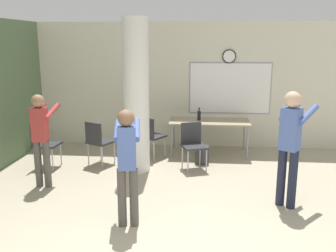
{
  "coord_description": "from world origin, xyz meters",
  "views": [
    {
      "loc": [
        0.31,
        -3.42,
        2.39
      ],
      "look_at": [
        -0.21,
        2.3,
        1.07
      ],
      "focal_mm": 40.0,
      "sensor_mm": 36.0,
      "label": 1
    }
  ],
  "objects": [
    {
      "name": "chair_near_pillar",
      "position": [
        -1.68,
        3.44,
        0.51
      ],
      "size": [
        0.59,
        0.59,
        0.87
      ],
      "color": "#2D2D33",
      "rests_on": "ground_plane"
    },
    {
      "name": "person_watching_back",
      "position": [
        -2.29,
        2.28,
        0.91
      ],
      "size": [
        0.36,
        0.58,
        1.55
      ],
      "color": "#514C47",
      "rests_on": "ground_plane"
    },
    {
      "name": "person_playing_front",
      "position": [
        -0.63,
        1.07,
        0.92
      ],
      "size": [
        0.41,
        0.6,
        1.56
      ],
      "color": "#514C47",
      "rests_on": "ground_plane"
    },
    {
      "name": "person_playing_side",
      "position": [
        1.58,
        1.86,
        1.0
      ],
      "size": [
        0.62,
        0.69,
        1.71
      ],
      "color": "#1E2338",
      "rests_on": "ground_plane"
    },
    {
      "name": "folding_table",
      "position": [
        0.48,
        4.39,
        0.68
      ],
      "size": [
        1.68,
        0.79,
        0.73
      ],
      "color": "tan",
      "rests_on": "ground_plane"
    },
    {
      "name": "chair_table_left",
      "position": [
        -0.73,
        3.97,
        0.51
      ],
      "size": [
        0.61,
        0.61,
        0.87
      ],
      "color": "#2D2D33",
      "rests_on": "ground_plane"
    },
    {
      "name": "bottle_on_table",
      "position": [
        0.26,
        4.41,
        0.83
      ],
      "size": [
        0.07,
        0.07,
        0.27
      ],
      "color": "black",
      "rests_on": "folding_table"
    },
    {
      "name": "chair_table_front",
      "position": [
        0.16,
        3.41,
        0.51
      ],
      "size": [
        0.56,
        0.56,
        0.87
      ],
      "color": "#2D2D33",
      "rests_on": "ground_plane"
    },
    {
      "name": "wall_back",
      "position": [
        0.02,
        5.06,
        1.4
      ],
      "size": [
        8.0,
        0.15,
        2.8
      ],
      "color": "beige",
      "rests_on": "ground_plane"
    },
    {
      "name": "waste_bin",
      "position": [
        0.33,
        3.72,
        0.18
      ],
      "size": [
        0.28,
        0.28,
        0.36
      ],
      "color": "#38383D",
      "rests_on": "ground_plane"
    },
    {
      "name": "chair_by_left_wall",
      "position": [
        -2.69,
        3.22,
        0.51
      ],
      "size": [
        0.47,
        0.47,
        0.87
      ],
      "color": "#2D2D33",
      "rests_on": "ground_plane"
    },
    {
      "name": "support_pillar",
      "position": [
        -0.87,
        3.21,
        1.4
      ],
      "size": [
        0.46,
        0.46,
        2.8
      ],
      "color": "white",
      "rests_on": "ground_plane"
    }
  ]
}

